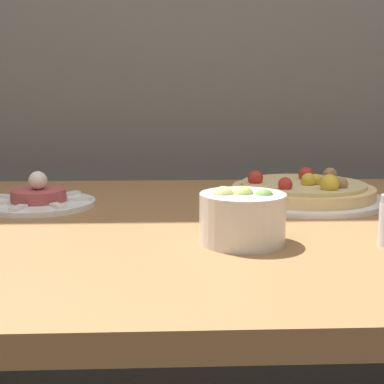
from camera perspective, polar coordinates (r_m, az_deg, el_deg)
dining_table at (r=0.93m, az=1.27°, el=-8.59°), size 1.37×0.87×0.76m
pizza_plate at (r=1.08m, az=11.74°, el=-0.01°), size 0.32×0.32×0.07m
tartare_plate at (r=1.05m, az=-16.02°, el=-0.78°), size 0.21×0.21×0.07m
small_bowl at (r=0.76m, az=5.38°, el=-2.62°), size 0.12×0.12×0.08m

